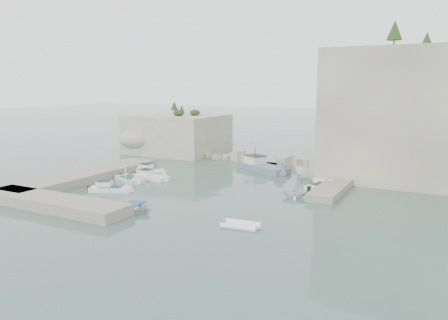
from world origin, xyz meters
The scene contains 21 objects.
ground centered at (0.00, 0.00, 0.00)m, with size 400.00×400.00×0.00m, color #416257.
cliff_east centered at (23.00, 23.00, 8.50)m, with size 26.00×22.00×17.00m, color beige.
cliff_terrace centered at (13.00, 18.00, 1.25)m, with size 8.00×10.00×2.50m, color beige.
outcrop_west centered at (-20.00, 25.00, 3.50)m, with size 16.00×14.00×7.00m, color beige.
quay_west centered at (-17.00, -1.00, 0.55)m, with size 5.00×24.00×1.10m, color #9E9689.
quay_south centered at (-10.00, -12.50, 0.55)m, with size 18.00×4.00×1.10m, color #9E9689.
ledge_east centered at (13.50, 10.00, 0.40)m, with size 3.00×16.00×0.80m, color #9E9689.
breakwater centered at (-1.00, 22.00, 0.70)m, with size 28.00×3.00×1.40m, color beige.
motorboat_b centered at (-9.72, 3.32, 0.00)m, with size 5.92×1.94×1.40m, color white, non-canonical shape.
motorboat_d centered at (-9.65, -4.40, 0.00)m, with size 5.35×1.59×1.40m, color white, non-canonical shape.
motorboat_c centered at (-11.38, 1.09, 0.00)m, with size 5.28×1.92×0.70m, color silver, non-canonical shape.
motorboat_a centered at (-12.34, 6.56, 0.00)m, with size 6.05×1.80×1.40m, color white, non-canonical shape.
rowboat centered at (-2.39, -9.99, 0.00)m, with size 3.73×5.22×1.08m, color silver.
inflatable_dinghy centered at (9.67, -8.96, 0.00)m, with size 3.65×1.77×0.44m, color white, non-canonical shape.
tender_east_a centered at (10.43, 3.24, 0.00)m, with size 2.46×2.84×1.50m, color white.
tender_east_b centered at (11.89, 8.86, 0.00)m, with size 4.91×1.67×0.70m, color white, non-canonical shape.
tender_east_c centered at (10.78, 11.79, 0.00)m, with size 4.87×1.57×0.70m, color white, non-canonical shape.
tender_east_d centered at (9.33, 13.28, 0.00)m, with size 1.93×5.14×1.98m, color white.
work_boat centered at (1.09, 16.08, 0.00)m, with size 9.83×2.91×2.20m, color slate, non-canonical shape.
rowboat_mast centered at (-2.39, -9.99, 2.64)m, with size 0.10×0.10×4.20m, color white.
vegetation centered at (17.83, 24.40, 17.93)m, with size 53.48×13.88×13.40m.
Camera 1 is at (25.85, -42.35, 12.31)m, focal length 35.00 mm.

